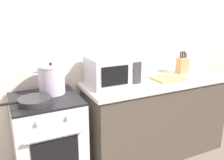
# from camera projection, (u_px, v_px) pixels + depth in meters

# --- Properties ---
(back_wall) EXTENTS (4.40, 0.10, 2.50)m
(back_wall) POSITION_uv_depth(u_px,v_px,m) (96.00, 50.00, 2.66)
(back_wall) COLOR silver
(back_wall) RESTS_ON ground_plane
(lower_cabinet_right) EXTENTS (1.64, 0.56, 0.88)m
(lower_cabinet_right) POSITION_uv_depth(u_px,v_px,m) (156.00, 119.00, 2.84)
(lower_cabinet_right) COLOR #4C4238
(lower_cabinet_right) RESTS_ON ground_plane
(countertop_right) EXTENTS (1.70, 0.60, 0.04)m
(countertop_right) POSITION_uv_depth(u_px,v_px,m) (158.00, 82.00, 2.71)
(countertop_right) COLOR beige
(countertop_right) RESTS_ON lower_cabinet_right
(stove) EXTENTS (0.60, 0.64, 0.92)m
(stove) POSITION_uv_depth(u_px,v_px,m) (49.00, 144.00, 2.29)
(stove) COLOR silver
(stove) RESTS_ON ground_plane
(stock_pot) EXTENTS (0.33, 0.25, 0.30)m
(stock_pot) POSITION_uv_depth(u_px,v_px,m) (52.00, 79.00, 2.25)
(stock_pot) COLOR silver
(stock_pot) RESTS_ON stove
(frying_pan) EXTENTS (0.48, 0.28, 0.05)m
(frying_pan) POSITION_uv_depth(u_px,v_px,m) (34.00, 101.00, 2.03)
(frying_pan) COLOR #28282B
(frying_pan) RESTS_ON stove
(microwave) EXTENTS (0.50, 0.37, 0.30)m
(microwave) POSITION_uv_depth(u_px,v_px,m) (112.00, 71.00, 2.49)
(microwave) COLOR silver
(microwave) RESTS_ON countertop_right
(cutting_board) EXTENTS (0.36, 0.26, 0.02)m
(cutting_board) POSITION_uv_depth(u_px,v_px,m) (168.00, 78.00, 2.74)
(cutting_board) COLOR tan
(cutting_board) RESTS_ON countertop_right
(knife_block) EXTENTS (0.13, 0.10, 0.28)m
(knife_block) POSITION_uv_depth(u_px,v_px,m) (182.00, 65.00, 2.97)
(knife_block) COLOR tan
(knife_block) RESTS_ON countertop_right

